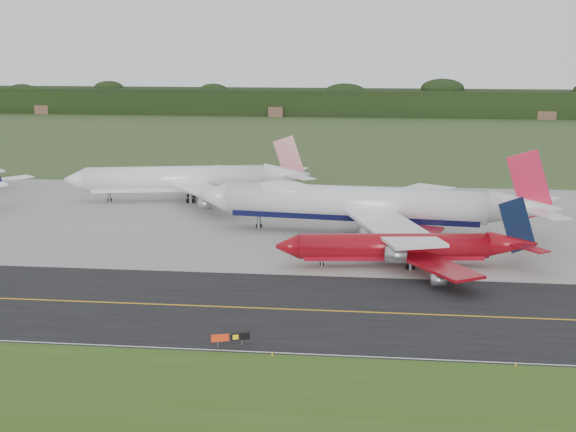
% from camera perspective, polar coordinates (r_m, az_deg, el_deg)
% --- Properties ---
extents(ground, '(600.00, 600.00, 0.00)m').
position_cam_1_polar(ground, '(114.04, -0.64, -5.96)').
color(ground, '#2D4520').
rests_on(ground, ground).
extents(grass_verge, '(400.00, 30.00, 0.01)m').
position_cam_1_polar(grass_verge, '(81.99, -3.75, -13.72)').
color(grass_verge, '#325218').
rests_on(grass_verge, ground).
extents(taxiway, '(400.00, 32.00, 0.02)m').
position_cam_1_polar(taxiway, '(110.28, -0.90, -6.61)').
color(taxiway, black).
rests_on(taxiway, ground).
extents(apron, '(400.00, 78.00, 0.01)m').
position_cam_1_polar(apron, '(162.92, 1.57, -0.26)').
color(apron, gray).
rests_on(apron, ground).
extents(taxiway_centreline, '(400.00, 0.40, 0.00)m').
position_cam_1_polar(taxiway_centreline, '(110.27, -0.90, -6.60)').
color(taxiway_centreline, orange).
rests_on(taxiway_centreline, taxiway).
extents(taxiway_edge_line, '(400.00, 0.25, 0.00)m').
position_cam_1_polar(taxiway_edge_line, '(95.91, -2.10, -9.63)').
color(taxiway_edge_line, silver).
rests_on(taxiway_edge_line, taxiway).
extents(horizon_treeline, '(700.00, 25.00, 12.00)m').
position_cam_1_polar(horizon_treeline, '(382.49, 4.47, 7.97)').
color(horizon_treeline, black).
rests_on(horizon_treeline, ground).
extents(jet_ba_747, '(67.89, 55.90, 17.06)m').
position_cam_1_polar(jet_ba_747, '(150.32, 5.65, 0.85)').
color(jet_ba_747, silver).
rests_on(jet_ba_747, ground).
extents(jet_red_737, '(42.48, 34.39, 11.47)m').
position_cam_1_polar(jet_red_737, '(130.85, 8.54, -2.20)').
color(jet_red_737, maroon).
rests_on(jet_red_737, ground).
extents(jet_star_tail, '(55.05, 45.37, 14.59)m').
position_cam_1_polar(jet_star_tail, '(182.62, -7.02, 2.61)').
color(jet_star_tail, silver).
rests_on(jet_star_tail, ground).
extents(taxiway_sign, '(4.49, 1.65, 1.56)m').
position_cam_1_polar(taxiway_sign, '(97.49, -4.12, -8.60)').
color(taxiway_sign, slate).
rests_on(taxiway_sign, ground).
extents(edge_marker_center, '(0.16, 0.16, 0.50)m').
position_cam_1_polar(edge_marker_center, '(94.69, -1.13, -9.79)').
color(edge_marker_center, yellow).
rests_on(edge_marker_center, ground).
extents(edge_marker_right, '(0.16, 0.16, 0.50)m').
position_cam_1_polar(edge_marker_right, '(95.32, 15.88, -10.14)').
color(edge_marker_right, yellow).
rests_on(edge_marker_right, ground).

